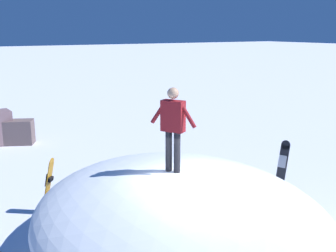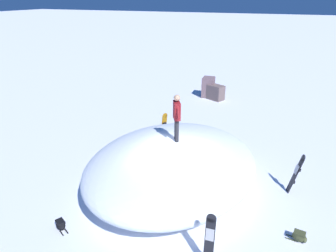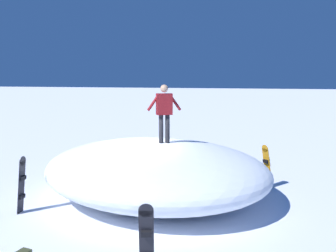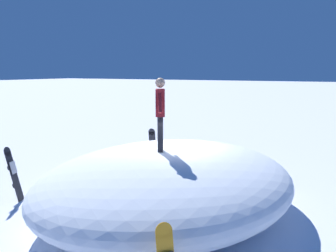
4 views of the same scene
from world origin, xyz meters
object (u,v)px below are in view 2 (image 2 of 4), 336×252
object	(u,v)px
snowboard_primary_upright	(209,240)
snowboard_tertiary_upright	(296,173)
snowboarder_standing	(177,114)
backpack_far	(61,225)
snowboard_secondary_upright	(164,126)
backpack_near	(299,236)

from	to	relation	value
snowboard_primary_upright	snowboard_tertiary_upright	xyz separation A→B (m)	(2.06, 4.39, -0.03)
snowboarder_standing	backpack_far	size ratio (longest dim) A/B	3.14
snowboard_secondary_upright	snowboard_tertiary_upright	distance (m)	6.54
snowboarder_standing	backpack_far	distance (m)	5.30
snowboard_tertiary_upright	backpack_far	world-z (taller)	snowboard_tertiary_upright
snowboard_secondary_upright	backpack_far	world-z (taller)	snowboard_secondary_upright
snowboarder_standing	snowboard_secondary_upright	size ratio (longest dim) A/B	1.17
snowboard_secondary_upright	backpack_far	distance (m)	7.08
snowboard_tertiary_upright	backpack_near	size ratio (longest dim) A/B	2.61
snowboard_primary_upright	backpack_far	distance (m)	4.71
snowboarder_standing	snowboard_secondary_upright	xyz separation A→B (m)	(-1.84, 3.11, -2.02)
backpack_far	backpack_near	bearing A→B (deg)	18.43
snowboard_primary_upright	backpack_far	bearing A→B (deg)	-174.15
snowboarder_standing	snowboard_primary_upright	bearing A→B (deg)	-56.71
snowboard_secondary_upright	backpack_far	xyz separation A→B (m)	(-0.53, -7.04, -0.62)
snowboarder_standing	backpack_far	bearing A→B (deg)	-121.15
snowboarder_standing	snowboard_secondary_upright	distance (m)	4.14
snowboard_primary_upright	backpack_near	xyz separation A→B (m)	(2.30, 1.84, -0.67)
snowboard_secondary_upright	backpack_near	world-z (taller)	snowboard_secondary_upright
snowboard_primary_upright	snowboard_tertiary_upright	bearing A→B (deg)	64.86
snowboard_tertiary_upright	backpack_far	distance (m)	8.31
snowboard_secondary_upright	backpack_far	size ratio (longest dim) A/B	2.68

